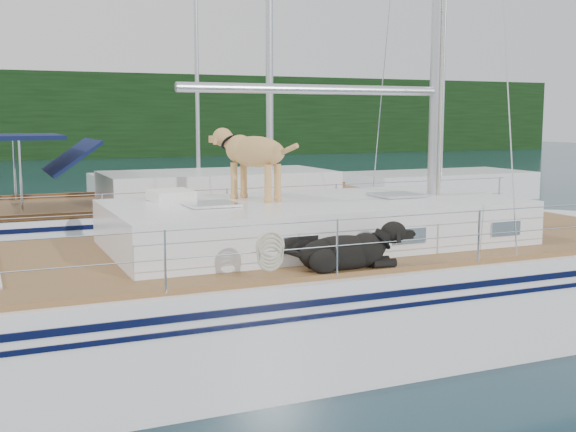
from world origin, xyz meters
name	(u,v)px	position (x,y,z in m)	size (l,w,h in m)	color
ground	(258,345)	(0.00, 0.00, 0.00)	(120.00, 120.00, 0.00)	black
tree_line	(21,115)	(0.00, 45.00, 3.00)	(90.00, 3.00, 6.00)	black
shore_bank	(21,150)	(0.00, 46.20, 0.60)	(92.00, 1.00, 1.20)	#595147
main_sailboat	(265,292)	(0.09, 0.00, 0.68)	(12.00, 3.81, 14.01)	white
neighbor_sailboat	(169,225)	(0.49, 6.41, 0.63)	(11.00, 3.50, 13.30)	white
bg_boat_center	(199,187)	(4.00, 16.00, 0.45)	(7.20, 3.00, 11.65)	white
bg_boat_east	(440,186)	(12.00, 13.00, 0.46)	(6.40, 3.00, 11.65)	white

